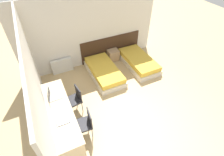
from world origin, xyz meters
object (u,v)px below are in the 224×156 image
Objects in this scene: chair_near_laptop at (75,98)px; chair_near_notebook at (85,123)px; laptop at (53,96)px; nightstand at (113,55)px; bed_near_window at (104,72)px; bed_near_door at (138,61)px.

chair_near_laptop is 1.00× the size of chair_near_notebook.
laptop is at bearing 171.88° from chair_near_laptop.
chair_near_notebook reaches higher than nightstand.
bed_near_window is 2.43m from chair_near_notebook.
laptop is (-1.93, -1.07, 0.65)m from bed_near_window.
laptop is at bearing -145.49° from nightstand.
laptop is (-2.66, -1.83, 0.61)m from nightstand.
bed_near_window is at bearing 180.00° from bed_near_door.
laptop is at bearing 125.20° from chair_near_notebook.
bed_near_window is 1.00× the size of bed_near_door.
nightstand is 3.47m from chair_near_notebook.
chair_near_laptop reaches higher than nightstand.
bed_near_window is at bearing 30.12° from chair_near_laptop.
laptop reaches higher than chair_near_laptop.
nightstand is 2.81m from chair_near_laptop.
bed_near_door is 4.15× the size of nightstand.
chair_near_laptop reaches higher than bed_near_door.
chair_near_laptop is 0.91m from chair_near_notebook.
chair_near_notebook is (-1.38, -1.98, 0.30)m from bed_near_window.
nightstand is 1.24× the size of laptop.
bed_near_door is at bearing 12.96° from chair_near_laptop.
bed_near_window is 2.23× the size of chair_near_notebook.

